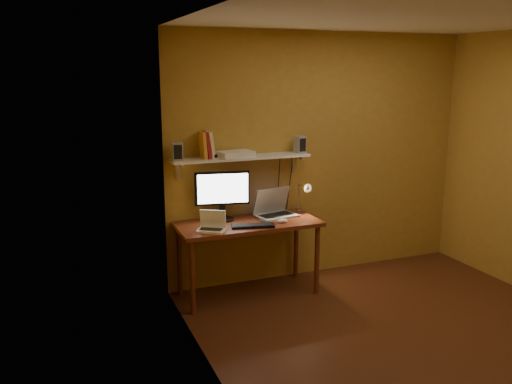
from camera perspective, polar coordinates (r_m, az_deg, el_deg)
name	(u,v)px	position (r m, az deg, el deg)	size (l,w,h in m)	color
room	(415,185)	(4.54, 16.37, 0.68)	(3.44, 3.24, 2.64)	#512414
desk	(248,231)	(5.33, -0.81, -4.09)	(1.40, 0.60, 0.75)	maroon
wall_shelf	(241,158)	(5.35, -1.57, 3.62)	(1.40, 0.25, 0.21)	white
monitor	(222,193)	(5.33, -3.58, -0.11)	(0.54, 0.27, 0.49)	black
laptop	(274,209)	(5.52, 1.91, -1.77)	(0.45, 0.37, 0.29)	#9799A0
netbook	(212,225)	(5.04, -4.67, -3.47)	(0.30, 0.28, 0.19)	white
keyboard	(253,226)	(5.15, -0.34, -3.57)	(0.41, 0.14, 0.02)	black
mouse	(282,221)	(5.29, 2.80, -3.05)	(0.10, 0.07, 0.04)	white
desk_lamp	(304,193)	(5.62, 5.02, -0.13)	(0.09, 0.23, 0.38)	silver
speaker_left	(178,151)	(5.14, -8.26, 4.26)	(0.10, 0.10, 0.17)	#9799A0
speaker_right	(300,144)	(5.58, 4.63, 5.01)	(0.09, 0.09, 0.17)	#9799A0
books	(206,145)	(5.23, -5.24, 4.95)	(0.13, 0.17, 0.26)	gold
shelf_camera	(215,156)	(5.20, -4.36, 3.82)	(0.10, 0.05, 0.06)	silver
router	(236,154)	(5.32, -2.17, 4.03)	(0.33, 0.22, 0.06)	white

